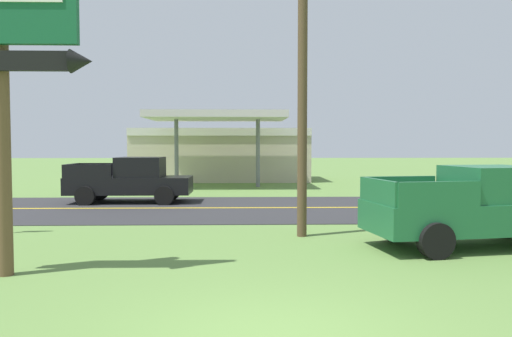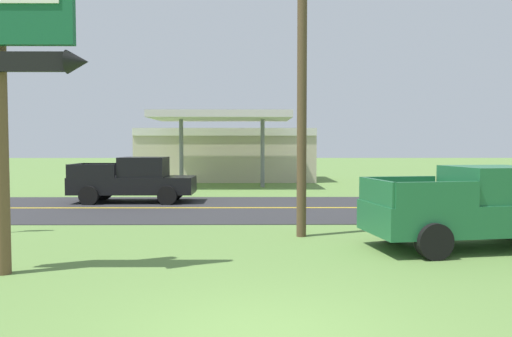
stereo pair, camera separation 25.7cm
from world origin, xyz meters
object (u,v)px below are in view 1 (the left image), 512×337
(motel_sign, at_px, (0,24))
(pickup_green_parked_on_lawn, at_px, (477,207))
(utility_pole, at_px, (302,75))
(pickup_black_on_road, at_px, (132,180))
(gas_station, at_px, (222,153))

(motel_sign, distance_m, pickup_green_parked_on_lawn, 11.06)
(utility_pole, xyz_separation_m, pickup_black_on_road, (-6.38, 7.89, -3.37))
(utility_pole, bearing_deg, motel_sign, -146.83)
(gas_station, xyz_separation_m, pickup_green_parked_on_lawn, (7.20, -22.78, -0.98))
(pickup_green_parked_on_lawn, bearing_deg, pickup_black_on_road, 138.13)
(gas_station, bearing_deg, motel_sign, -96.59)
(utility_pole, height_order, gas_station, utility_pole)
(motel_sign, relative_size, pickup_black_on_road, 1.30)
(motel_sign, bearing_deg, gas_station, 83.41)
(pickup_green_parked_on_lawn, height_order, pickup_black_on_road, same)
(utility_pole, distance_m, pickup_green_parked_on_lawn, 5.50)
(gas_station, bearing_deg, pickup_green_parked_on_lawn, -72.46)
(gas_station, relative_size, pickup_black_on_road, 2.31)
(pickup_black_on_road, bearing_deg, utility_pole, -51.05)
(pickup_green_parked_on_lawn, bearing_deg, utility_pole, 159.99)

